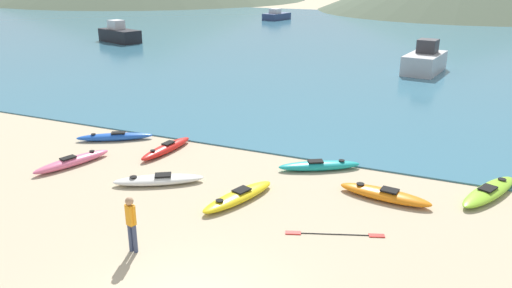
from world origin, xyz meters
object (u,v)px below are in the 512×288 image
kayak_on_sand_3 (385,194)px  loose_paddle (335,234)px  moored_boat_0 (119,34)px  kayak_on_sand_4 (319,166)px  kayak_on_sand_7 (159,180)px  moored_boat_2 (425,61)px  kayak_on_sand_1 (166,148)px  kayak_on_sand_0 (238,196)px  kayak_on_sand_2 (489,191)px  kayak_on_sand_5 (72,161)px  person_near_foreground (131,221)px  kayak_on_sand_6 (115,137)px  moored_boat_3 (276,16)px

kayak_on_sand_3 → loose_paddle: 3.00m
kayak_on_sand_3 → moored_boat_0: size_ratio=0.60×
kayak_on_sand_4 → kayak_on_sand_7: (-4.71, -3.51, -0.01)m
kayak_on_sand_3 → moored_boat_2: size_ratio=0.66×
kayak_on_sand_1 → loose_paddle: 8.88m
kayak_on_sand_4 → kayak_on_sand_7: kayak_on_sand_4 is taller
kayak_on_sand_0 → kayak_on_sand_1: bearing=148.5°
moored_boat_2 → loose_paddle: size_ratio=1.76×
kayak_on_sand_2 → moored_boat_0: (-33.88, 23.76, 0.64)m
kayak_on_sand_0 → kayak_on_sand_5: bearing=178.7°
kayak_on_sand_2 → kayak_on_sand_5: (-14.46, -3.53, 0.02)m
kayak_on_sand_0 → kayak_on_sand_7: bearing=178.7°
kayak_on_sand_2 → kayak_on_sand_4: size_ratio=1.16×
kayak_on_sand_3 → person_near_foreground: 8.08m
kayak_on_sand_3 → moored_boat_2: moored_boat_2 is taller
kayak_on_sand_6 → moored_boat_2: bearing=62.9°
person_near_foreground → kayak_on_sand_1: bearing=117.1°
kayak_on_sand_2 → kayak_on_sand_5: kayak_on_sand_5 is taller
kayak_on_sand_5 → moored_boat_0: (-19.42, 27.30, 0.63)m
kayak_on_sand_7 → person_near_foreground: 4.44m
kayak_on_sand_2 → moored_boat_2: size_ratio=0.73×
person_near_foreground → kayak_on_sand_4: bearing=69.3°
kayak_on_sand_0 → moored_boat_0: bearing=134.0°
kayak_on_sand_0 → loose_paddle: bearing=-14.0°
moored_boat_0 → moored_boat_3: moored_boat_0 is taller
kayak_on_sand_6 → moored_boat_2: 23.24m
kayak_on_sand_7 → person_near_foreground: size_ratio=1.92×
kayak_on_sand_5 → person_near_foreground: bearing=-34.5°
kayak_on_sand_1 → kayak_on_sand_5: 3.62m
person_near_foreground → moored_boat_3: moored_boat_3 is taller
kayak_on_sand_7 → loose_paddle: 6.60m
kayak_on_sand_7 → moored_boat_2: bearing=75.5°
person_near_foreground → moored_boat_0: size_ratio=0.30×
kayak_on_sand_4 → kayak_on_sand_7: bearing=-143.3°
moored_boat_3 → moored_boat_2: bearing=-52.6°
kayak_on_sand_5 → moored_boat_2: size_ratio=0.67×
kayak_on_sand_5 → kayak_on_sand_3: bearing=9.3°
kayak_on_sand_2 → loose_paddle: (-3.96, -4.55, -0.14)m
moored_boat_0 → kayak_on_sand_2: bearing=-35.0°
kayak_on_sand_0 → person_near_foreground: (-1.21, -3.87, 0.75)m
moored_boat_2 → kayak_on_sand_2: bearing=-77.9°
kayak_on_sand_2 → person_near_foreground: bearing=-138.7°
kayak_on_sand_7 → loose_paddle: (6.54, -0.93, -0.14)m
kayak_on_sand_3 → kayak_on_sand_5: size_ratio=0.99×
moored_boat_0 → moored_boat_2: moored_boat_2 is taller
kayak_on_sand_0 → kayak_on_sand_3: (4.28, 2.01, 0.02)m
kayak_on_sand_5 → kayak_on_sand_6: bearing=98.5°
kayak_on_sand_0 → kayak_on_sand_3: size_ratio=1.02×
moored_boat_2 → moored_boat_3: size_ratio=1.05×
moored_boat_2 → kayak_on_sand_1: bearing=-110.1°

